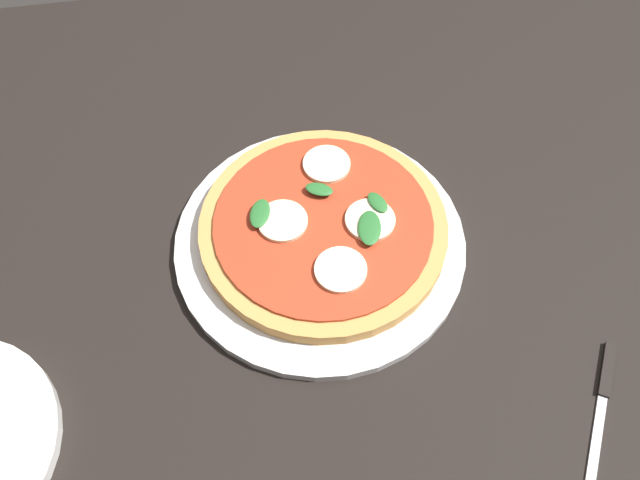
% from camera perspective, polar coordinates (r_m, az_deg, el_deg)
% --- Properties ---
extents(ground_plane, '(6.00, 6.00, 0.00)m').
position_cam_1_polar(ground_plane, '(1.44, 2.20, -15.00)').
color(ground_plane, '#2D2B28').
extents(dining_table, '(1.23, 0.90, 0.75)m').
position_cam_1_polar(dining_table, '(0.85, 3.58, -1.54)').
color(dining_table, black).
rests_on(dining_table, ground_plane).
extents(serving_tray, '(0.33, 0.33, 0.01)m').
position_cam_1_polar(serving_tray, '(0.73, 0.00, -0.17)').
color(serving_tray, silver).
rests_on(serving_tray, dining_table).
extents(pizza, '(0.28, 0.28, 0.03)m').
position_cam_1_polar(pizza, '(0.72, 0.31, 1.21)').
color(pizza, tan).
rests_on(pizza, serving_tray).
extents(knife, '(0.09, 0.15, 0.01)m').
position_cam_1_polar(knife, '(0.71, 23.73, -12.67)').
color(knife, black).
rests_on(knife, dining_table).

